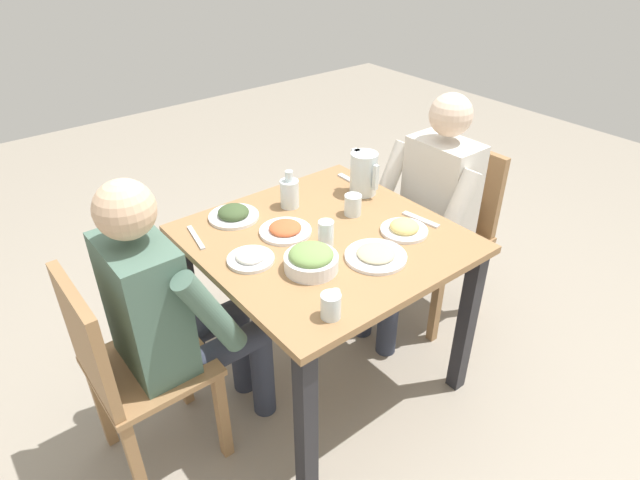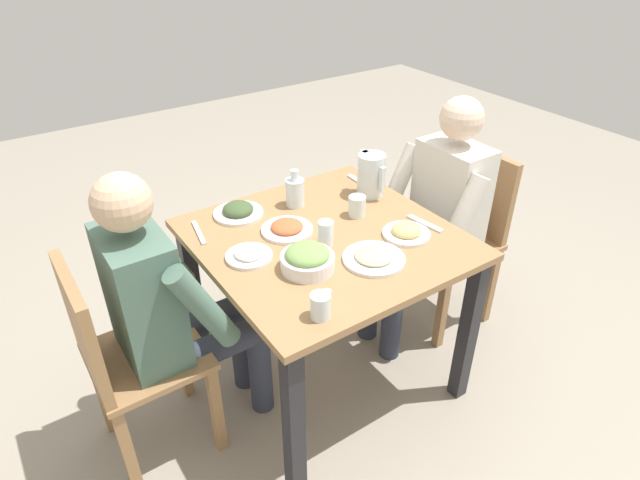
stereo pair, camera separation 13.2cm
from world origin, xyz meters
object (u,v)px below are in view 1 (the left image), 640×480
object	(u,v)px
chair_near	(126,366)
plate_dolmas	(234,214)
water_glass_by_pitcher	(331,306)
water_glass_far_left	(326,233)
plate_yoghurt	(251,257)
diner_far	(426,210)
plate_fries	(404,228)
salad_bowl	(311,259)
water_glass_near_right	(353,205)
plate_rice_curry	(285,229)
salt_shaker	(336,297)
chair_far	(450,223)
water_pitcher	(364,173)
oil_carafe	(290,194)
plate_beans	(376,255)
diner_near	(174,310)
dining_table	(325,261)

from	to	relation	value
chair_near	plate_dolmas	xyz separation A→B (m)	(-0.26, 0.61, 0.27)
water_glass_by_pitcher	water_glass_far_left	bearing A→B (deg)	143.00
plate_yoghurt	diner_far	bearing A→B (deg)	88.98
plate_fries	plate_dolmas	distance (m)	0.70
diner_far	water_glass_far_left	world-z (taller)	diner_far
salad_bowl	water_glass_near_right	world-z (taller)	salad_bowl
plate_rice_curry	salt_shaker	world-z (taller)	salt_shaker
water_glass_by_pitcher	chair_far	bearing A→B (deg)	109.93
diner_far	water_glass_by_pitcher	bearing A→B (deg)	-66.04
salad_bowl	water_glass_near_right	bearing A→B (deg)	118.53
chair_near	water_pitcher	bearing A→B (deg)	94.71
water_glass_far_left	salad_bowl	bearing A→B (deg)	-57.15
chair_far	plate_yoghurt	xyz separation A→B (m)	(-0.02, -1.14, 0.27)
plate_fries	oil_carafe	distance (m)	0.51
plate_fries	oil_carafe	xyz separation A→B (m)	(-0.45, -0.23, 0.04)
chair_far	plate_yoghurt	world-z (taller)	chair_far
salad_bowl	plate_rice_curry	xyz separation A→B (m)	(-0.26, 0.07, -0.03)
plate_yoghurt	oil_carafe	size ratio (longest dim) A/B	1.05
diner_far	plate_beans	bearing A→B (deg)	-66.01
diner_near	plate_beans	world-z (taller)	diner_near
diner_near	water_glass_near_right	distance (m)	0.83
plate_fries	plate_yoghurt	xyz separation A→B (m)	(-0.21, -0.58, -0.00)
diner_near	diner_far	world-z (taller)	same
water_glass_near_right	chair_far	bearing A→B (deg)	85.98
water_glass_far_left	diner_far	bearing A→B (deg)	96.10
plate_fries	salt_shaker	size ratio (longest dim) A/B	3.47
plate_dolmas	salad_bowl	bearing A→B (deg)	3.30
diner_near	plate_dolmas	distance (m)	0.50
dining_table	plate_dolmas	size ratio (longest dim) A/B	4.61
dining_table	chair_near	xyz separation A→B (m)	(-0.08, -0.82, -0.13)
plate_dolmas	salt_shaker	distance (m)	0.69
diner_far	plate_rice_curry	size ratio (longest dim) A/B	5.72
plate_dolmas	plate_yoghurt	bearing A→B (deg)	-20.15
water_glass_by_pitcher	plate_fries	bearing A→B (deg)	111.06
chair_near	plate_beans	size ratio (longest dim) A/B	3.87
plate_beans	plate_dolmas	size ratio (longest dim) A/B	1.11
water_glass_by_pitcher	salt_shaker	size ratio (longest dim) A/B	1.59
chair_far	salt_shaker	xyz separation A→B (m)	(0.36, -1.06, 0.28)
chair_near	water_pitcher	xyz separation A→B (m)	(-0.10, 1.19, 0.35)
plate_beans	plate_yoghurt	size ratio (longest dim) A/B	1.32
plate_dolmas	water_glass_far_left	bearing A→B (deg)	23.11
plate_dolmas	plate_beans	bearing A→B (deg)	23.84
diner_far	plate_fries	distance (m)	0.42
plate_rice_curry	salt_shaker	xyz separation A→B (m)	(0.46, -0.13, 0.01)
salad_bowl	dining_table	bearing A→B (deg)	128.57
plate_rice_curry	water_glass_near_right	bearing A→B (deg)	80.03
dining_table	salt_shaker	bearing A→B (deg)	-34.39
oil_carafe	plate_rice_curry	bearing A→B (deg)	-40.55
water_pitcher	water_glass_by_pitcher	world-z (taller)	water_pitcher
plate_rice_curry	oil_carafe	distance (m)	0.22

